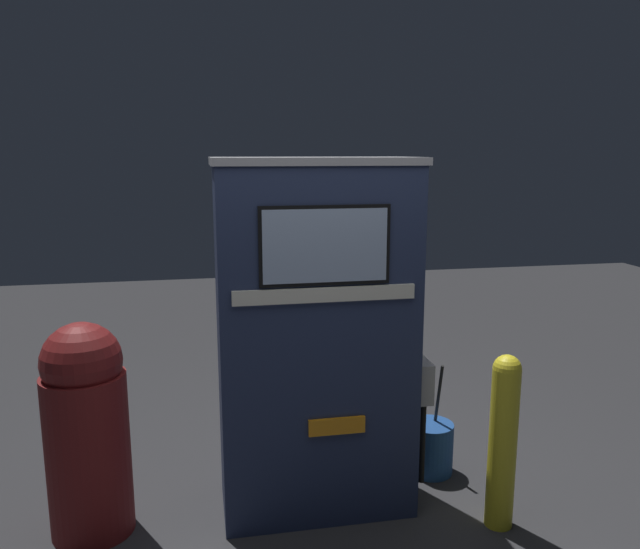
% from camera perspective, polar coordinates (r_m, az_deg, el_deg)
% --- Properties ---
extents(ground_plane, '(14.00, 14.00, 0.00)m').
position_cam_1_polar(ground_plane, '(3.63, 0.42, -22.18)').
color(ground_plane, '#2D2D30').
extents(gas_pump, '(1.16, 0.55, 1.97)m').
position_cam_1_polar(gas_pump, '(3.43, -0.36, -5.90)').
color(gas_pump, '#232D4C').
rests_on(gas_pump, ground_plane).
extents(safety_bollard, '(0.15, 0.15, 0.96)m').
position_cam_1_polar(safety_bollard, '(3.54, 16.39, -14.09)').
color(safety_bollard, yellow).
rests_on(safety_bollard, ground_plane).
extents(trash_bin, '(0.43, 0.43, 1.15)m').
position_cam_1_polar(trash_bin, '(3.54, -20.56, -12.97)').
color(trash_bin, maroon).
rests_on(trash_bin, ground_plane).
extents(squeegee_bucket, '(0.28, 0.28, 0.72)m').
position_cam_1_polar(squeegee_bucket, '(4.14, 10.05, -15.29)').
color(squeegee_bucket, '#1E478C').
rests_on(squeegee_bucket, ground_plane).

